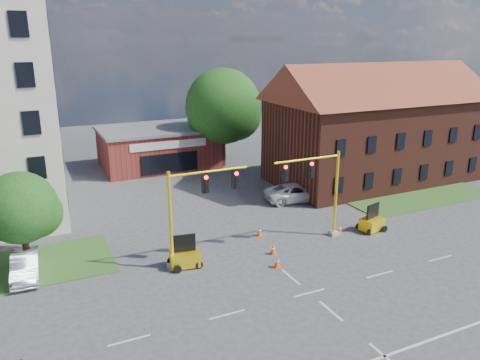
{
  "coord_description": "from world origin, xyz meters",
  "views": [
    {
      "loc": [
        -13.33,
        -19.16,
        13.49
      ],
      "look_at": [
        0.46,
        10.0,
        3.76
      ],
      "focal_mm": 35.0,
      "sensor_mm": 36.0,
      "label": 1
    }
  ],
  "objects": [
    {
      "name": "tree_nw_front",
      "position": [
        -13.78,
        10.58,
        3.58
      ],
      "size": [
        4.64,
        4.42,
        5.95
      ],
      "color": "#3B2215",
      "rests_on": "ground"
    },
    {
      "name": "trailer_east",
      "position": [
        9.02,
        5.5,
        0.62
      ],
      "size": [
        1.97,
        1.56,
        1.97
      ],
      "rotation": [
        0.0,
        0.0,
        0.26
      ],
      "color": "yellow",
      "rests_on": "ground"
    },
    {
      "name": "trailer_west",
      "position": [
        -5.22,
        5.95,
        0.63
      ],
      "size": [
        1.95,
        1.46,
        2.03
      ],
      "rotation": [
        0.0,
        0.0,
        -0.16
      ],
      "color": "yellow",
      "rests_on": "ground"
    },
    {
      "name": "grass_verge_ne",
      "position": [
        18.0,
        9.0,
        0.04
      ],
      "size": [
        14.0,
        4.0,
        0.08
      ],
      "primitive_type": "cube",
      "color": "#315821",
      "rests_on": "ground"
    },
    {
      "name": "cone_b",
      "position": [
        0.52,
        5.11,
        0.34
      ],
      "size": [
        0.4,
        0.4,
        0.7
      ],
      "color": "#FB540D",
      "rests_on": "ground"
    },
    {
      "name": "signal_mast_east",
      "position": [
        4.36,
        6.0,
        3.92
      ],
      "size": [
        5.3,
        0.6,
        6.2
      ],
      "color": "#9B9B95",
      "rests_on": "ground"
    },
    {
      "name": "tree_large",
      "position": [
        6.91,
        27.08,
        6.34
      ],
      "size": [
        8.51,
        8.11,
        10.67
      ],
      "color": "#3B2215",
      "rests_on": "ground"
    },
    {
      "name": "cone_a",
      "position": [
        -0.14,
        3.4,
        0.34
      ],
      "size": [
        0.4,
        0.4,
        0.7
      ],
      "color": "#FB540D",
      "rests_on": "ground"
    },
    {
      "name": "cone_c",
      "position": [
        6.56,
        6.08,
        0.34
      ],
      "size": [
        0.4,
        0.4,
        0.7
      ],
      "color": "#FB540D",
      "rests_on": "ground"
    },
    {
      "name": "sedan_silver_front",
      "position": [
        -14.14,
        8.77,
        0.71
      ],
      "size": [
        1.75,
        4.4,
        1.42
      ],
      "primitive_type": "imported",
      "rotation": [
        0.0,
        0.0,
        -0.06
      ],
      "color": "#B3B6BB",
      "rests_on": "ground"
    },
    {
      "name": "signal_mast_west",
      "position": [
        -4.36,
        6.0,
        3.92
      ],
      "size": [
        5.3,
        0.6,
        6.2
      ],
      "color": "#9B9B95",
      "rests_on": "ground"
    },
    {
      "name": "cone_d",
      "position": [
        1.09,
        8.13,
        0.34
      ],
      "size": [
        0.4,
        0.4,
        0.7
      ],
      "color": "#FB540D",
      "rests_on": "ground"
    },
    {
      "name": "pickup_white",
      "position": [
        7.54,
        13.55,
        0.76
      ],
      "size": [
        5.82,
        3.36,
        1.53
      ],
      "primitive_type": "imported",
      "rotation": [
        0.0,
        0.0,
        1.41
      ],
      "color": "white",
      "rests_on": "ground"
    },
    {
      "name": "townhouse_row",
      "position": [
        18.0,
        16.0,
        5.93
      ],
      "size": [
        21.0,
        11.0,
        11.5
      ],
      "color": "#4D2217",
      "rests_on": "ground"
    },
    {
      "name": "lane_markings",
      "position": [
        0.0,
        -3.0,
        0.01
      ],
      "size": [
        60.0,
        36.0,
        0.01
      ],
      "primitive_type": null,
      "color": "silver",
      "rests_on": "ground"
    },
    {
      "name": "ground",
      "position": [
        0.0,
        0.0,
        0.0
      ],
      "size": [
        120.0,
        120.0,
        0.0
      ],
      "primitive_type": "plane",
      "color": "#3F3F41",
      "rests_on": "ground"
    },
    {
      "name": "brick_shop",
      "position": [
        0.0,
        29.98,
        2.16
      ],
      "size": [
        12.4,
        8.4,
        4.3
      ],
      "color": "maroon",
      "rests_on": "ground"
    }
  ]
}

